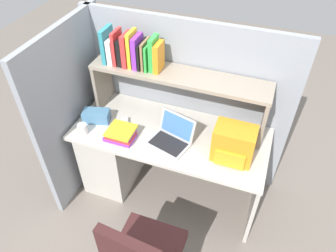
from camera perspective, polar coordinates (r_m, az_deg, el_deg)
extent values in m
plane|color=slate|center=(3.19, 0.31, -10.86)|extent=(8.00, 8.00, 0.00)
cube|color=beige|center=(2.65, 0.37, -1.49)|extent=(1.60, 0.70, 0.03)
cube|color=beige|center=(3.08, -9.35, -3.98)|extent=(0.40, 0.64, 0.70)
cube|color=beige|center=(2.85, 15.54, -10.51)|extent=(0.03, 0.64, 0.70)
cube|color=gray|center=(2.89, 2.93, 4.26)|extent=(1.84, 0.05, 1.55)
cube|color=gray|center=(2.91, -15.96, 2.74)|extent=(0.05, 1.06, 1.55)
cube|color=gray|center=(2.90, -11.47, 7.61)|extent=(0.03, 0.28, 0.42)
cube|color=gray|center=(2.57, 16.80, 1.41)|extent=(0.03, 0.28, 0.42)
cube|color=gray|center=(2.52, 1.97, 8.93)|extent=(1.44, 0.28, 0.03)
cube|color=teal|center=(2.66, -10.72, 13.98)|extent=(0.03, 0.17, 0.28)
cube|color=white|center=(2.66, -9.75, 13.13)|extent=(0.04, 0.15, 0.21)
cube|color=red|center=(2.62, -9.00, 13.64)|extent=(0.03, 0.15, 0.28)
cube|color=black|center=(2.62, -8.05, 13.08)|extent=(0.04, 0.16, 0.22)
cube|color=red|center=(2.58, -7.29, 13.30)|extent=(0.04, 0.15, 0.27)
cube|color=yellow|center=(2.57, -6.38, 13.45)|extent=(0.03, 0.15, 0.29)
cube|color=purple|center=(2.56, -5.45, 13.02)|extent=(0.04, 0.16, 0.26)
cube|color=black|center=(2.56, -4.59, 12.50)|extent=(0.02, 0.18, 0.21)
cube|color=olive|center=(2.54, -4.01, 12.55)|extent=(0.02, 0.17, 0.23)
cube|color=green|center=(2.53, -3.50, 12.11)|extent=(0.02, 0.15, 0.21)
cube|color=green|center=(2.51, -2.55, 12.74)|extent=(0.04, 0.15, 0.27)
cube|color=orange|center=(2.50, -1.67, 12.11)|extent=(0.04, 0.15, 0.23)
cube|color=#B7BABF|center=(2.54, 0.14, -3.14)|extent=(0.36, 0.30, 0.02)
cube|color=black|center=(2.53, 0.01, -3.09)|extent=(0.31, 0.24, 0.00)
cube|color=#B7BABF|center=(2.53, 1.68, 0.12)|extent=(0.32, 0.15, 0.19)
cube|color=#3F72CC|center=(2.53, 1.59, 0.04)|extent=(0.28, 0.12, 0.16)
cube|color=orange|center=(2.40, 11.56, -3.02)|extent=(0.30, 0.20, 0.28)
cube|color=#FFA123|center=(2.38, 10.86, -5.80)|extent=(0.22, 0.04, 0.13)
cube|color=silver|center=(2.74, -7.68, 0.67)|extent=(0.10, 0.12, 0.03)
cylinder|color=white|center=(2.70, -14.88, -0.53)|extent=(0.08, 0.08, 0.09)
cube|color=teal|center=(2.79, -12.57, 1.76)|extent=(0.24, 0.17, 0.10)
cube|color=purple|center=(2.61, -8.48, -1.92)|extent=(0.23, 0.16, 0.03)
cube|color=red|center=(2.59, -8.38, -1.65)|extent=(0.22, 0.15, 0.02)
cube|color=purple|center=(2.58, -8.36, -1.13)|extent=(0.21, 0.16, 0.02)
cube|color=yellow|center=(2.56, -8.34, -0.80)|extent=(0.21, 0.20, 0.02)
cube|color=#3F1E1E|center=(2.34, -3.63, -21.27)|extent=(0.44, 0.44, 0.08)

